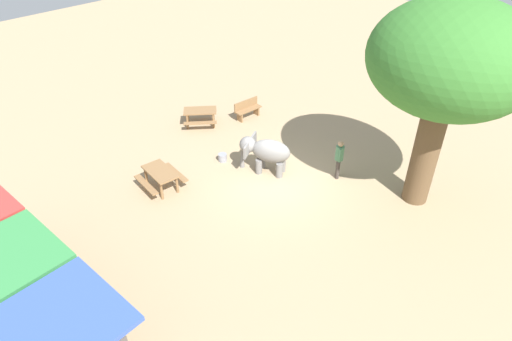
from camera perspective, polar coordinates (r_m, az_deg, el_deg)
ground_plane at (r=16.81m, az=2.54°, el=-1.39°), size 60.00×60.00×0.00m
elephant at (r=16.85m, az=1.26°, el=2.51°), size 2.05×1.65×1.44m
person_handler at (r=16.79m, az=10.86°, el=1.80°), size 0.32×0.44×1.62m
shade_tree_main at (r=14.58m, az=24.03°, el=12.82°), size 5.08×4.66×7.07m
wooden_bench at (r=21.06m, az=-1.14°, el=8.11°), size 0.58×1.44×0.88m
picnic_table_near at (r=16.48m, az=-12.41°, el=-0.61°), size 1.73×1.71×0.78m
picnic_table_far at (r=20.49m, az=-7.33°, el=7.39°), size 2.11×2.11×0.78m
market_stall_green at (r=12.75m, az=-28.87°, el=-14.32°), size 2.50×2.50×2.52m
feed_bucket at (r=17.94m, az=-4.41°, el=1.72°), size 0.36×0.36×0.32m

